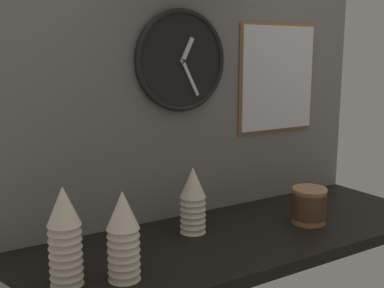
% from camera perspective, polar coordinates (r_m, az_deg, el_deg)
% --- Properties ---
extents(ground_plane, '(1.60, 0.56, 0.04)m').
position_cam_1_polar(ground_plane, '(1.69, 4.59, -11.19)').
color(ground_plane, black).
extents(wall_tiled_back, '(1.60, 0.03, 1.05)m').
position_cam_1_polar(wall_tiled_back, '(1.79, -0.24, 8.02)').
color(wall_tiled_back, slate).
rests_on(wall_tiled_back, ground_plane).
extents(cup_stack_left, '(0.09, 0.09, 0.25)m').
position_cam_1_polar(cup_stack_left, '(1.33, -8.14, -10.70)').
color(cup_stack_left, beige).
rests_on(cup_stack_left, ground_plane).
extents(cup_stack_far_left, '(0.09, 0.09, 0.27)m').
position_cam_1_polar(cup_stack_far_left, '(1.33, -14.84, -10.49)').
color(cup_stack_far_left, beige).
rests_on(cup_stack_far_left, ground_plane).
extents(cup_stack_center, '(0.09, 0.09, 0.23)m').
position_cam_1_polar(cup_stack_center, '(1.65, 0.11, -6.65)').
color(cup_stack_center, beige).
rests_on(cup_stack_center, ground_plane).
extents(bowl_stack_right, '(0.13, 0.13, 0.13)m').
position_cam_1_polar(bowl_stack_right, '(1.81, 13.69, -6.98)').
color(bowl_stack_right, '#996B47').
rests_on(bowl_stack_right, ground_plane).
extents(wall_clock, '(0.36, 0.03, 0.36)m').
position_cam_1_polar(wall_clock, '(1.73, -1.26, 9.83)').
color(wall_clock, black).
extents(menu_board, '(0.39, 0.01, 0.44)m').
position_cam_1_polar(menu_board, '(2.02, 10.13, 7.69)').
color(menu_board, olive).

